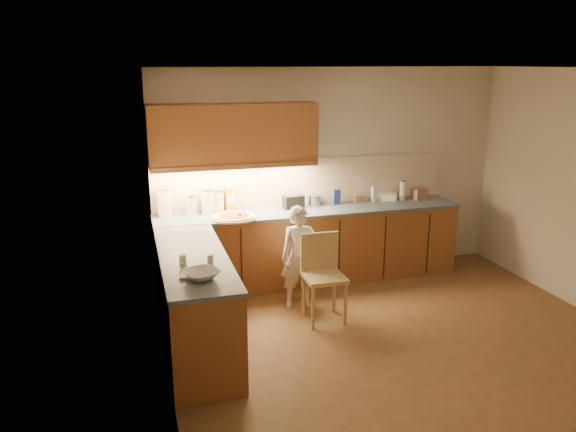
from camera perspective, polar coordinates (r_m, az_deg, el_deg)
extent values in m
plane|color=brown|center=(5.84, 11.10, -11.98)|extent=(4.50, 4.50, 0.00)
cube|color=beige|center=(7.16, 4.41, 4.42)|extent=(4.50, 0.04, 2.60)
cube|color=beige|center=(3.81, 25.86, -7.05)|extent=(4.50, 0.04, 2.60)
cube|color=beige|center=(4.78, -12.85, -1.47)|extent=(0.04, 4.00, 2.60)
cube|color=white|center=(5.20, 12.61, 14.42)|extent=(4.50, 4.00, 0.04)
cube|color=brown|center=(6.98, 2.23, -3.13)|extent=(3.75, 0.60, 0.88)
cube|color=brown|center=(5.48, -9.41, -8.70)|extent=(0.60, 2.00, 0.88)
cube|color=#445361|center=(6.85, 2.27, 0.52)|extent=(3.77, 0.62, 0.04)
cube|color=#445361|center=(5.31, -9.63, -4.15)|extent=(0.62, 2.02, 0.04)
cube|color=black|center=(6.40, -10.04, -5.11)|extent=(0.02, 0.01, 0.80)
cube|color=black|center=(6.48, -4.75, -4.65)|extent=(0.02, 0.01, 0.80)
cube|color=black|center=(6.62, 0.36, -4.18)|extent=(0.02, 0.01, 0.80)
cube|color=black|center=(6.80, 5.23, -3.70)|extent=(0.02, 0.01, 0.80)
cube|color=black|center=(7.03, 9.80, -3.22)|extent=(0.02, 0.01, 0.80)
cube|color=black|center=(7.30, 14.06, -2.75)|extent=(0.02, 0.01, 0.80)
cube|color=beige|center=(7.04, 1.57, 3.53)|extent=(3.75, 0.02, 0.58)
cube|color=brown|center=(6.57, -5.55, 8.27)|extent=(1.95, 0.35, 0.70)
cube|color=brown|center=(6.45, -5.19, 5.00)|extent=(1.95, 0.02, 0.06)
cylinder|color=tan|center=(6.46, -5.52, -0.18)|extent=(0.51, 0.51, 0.02)
cylinder|color=#FFECC7|center=(6.45, -5.52, 0.00)|extent=(0.45, 0.45, 0.02)
cylinder|color=#AE2D17|center=(6.45, -5.53, 0.10)|extent=(0.36, 0.36, 0.01)
sphere|color=white|center=(6.41, -4.93, 0.25)|extent=(0.07, 0.07, 0.07)
cylinder|color=white|center=(6.35, -4.46, 0.41)|extent=(0.08, 0.11, 0.21)
imported|color=silver|center=(6.22, 1.18, -4.18)|extent=(0.45, 0.33, 1.15)
cylinder|color=tan|center=(5.80, 2.56, -9.34)|extent=(0.04, 0.04, 0.46)
cylinder|color=tan|center=(5.90, 5.85, -8.94)|extent=(0.04, 0.04, 0.46)
cylinder|color=tan|center=(6.10, 1.58, -8.02)|extent=(0.04, 0.04, 0.46)
cylinder|color=tan|center=(6.20, 4.72, -7.67)|extent=(0.04, 0.04, 0.46)
cube|color=tan|center=(5.90, 3.72, -6.23)|extent=(0.42, 0.42, 0.04)
cube|color=tan|center=(5.99, 3.19, -3.58)|extent=(0.41, 0.05, 0.41)
imported|color=white|center=(4.73, -8.80, -5.89)|extent=(0.37, 0.37, 0.07)
cylinder|color=silver|center=(6.64, -12.45, 1.31)|extent=(0.16, 0.16, 0.32)
cylinder|color=tan|center=(6.60, -12.54, 2.76)|extent=(0.17, 0.17, 0.02)
cylinder|color=beige|center=(6.67, -9.78, 1.09)|extent=(0.13, 0.13, 0.23)
cylinder|color=tan|center=(6.64, -9.83, 2.13)|extent=(0.14, 0.14, 0.02)
cylinder|color=silver|center=(6.69, -8.15, 1.46)|extent=(0.16, 0.16, 0.29)
cylinder|color=tan|center=(6.65, -8.20, 2.76)|extent=(0.17, 0.17, 0.02)
cylinder|color=beige|center=(6.74, -7.22, 1.49)|extent=(0.16, 0.16, 0.26)
cylinder|color=gray|center=(6.71, -7.26, 2.65)|extent=(0.17, 0.17, 0.02)
cube|color=gold|center=(6.76, -5.86, 1.77)|extent=(0.12, 0.09, 0.31)
cube|color=silver|center=(6.72, -5.90, 3.27)|extent=(0.08, 0.06, 0.05)
cube|color=black|center=(6.88, 0.55, 1.45)|extent=(0.26, 0.17, 0.16)
cube|color=#AEAFB3|center=(6.85, 0.32, 2.09)|extent=(0.04, 0.11, 0.00)
cube|color=#AEAFB3|center=(6.87, 0.79, 2.14)|extent=(0.04, 0.11, 0.00)
cylinder|color=#A2A2A6|center=(7.02, 2.67, 1.58)|extent=(0.17, 0.17, 0.12)
cylinder|color=#A2A2A6|center=(7.00, 2.67, 2.11)|extent=(0.18, 0.18, 0.01)
cube|color=#2E428A|center=(7.09, 4.89, 1.96)|extent=(0.11, 0.08, 0.19)
cube|color=#A18356|center=(7.26, 7.18, 1.80)|extent=(0.13, 0.10, 0.09)
cube|color=white|center=(7.31, 8.74, 2.22)|extent=(0.07, 0.07, 0.19)
cube|color=white|center=(7.42, 10.11, 1.95)|extent=(0.25, 0.21, 0.08)
cylinder|color=white|center=(7.42, 11.57, 2.50)|extent=(0.08, 0.08, 0.24)
cylinder|color=gray|center=(7.39, 11.62, 3.47)|extent=(0.08, 0.08, 0.02)
cube|color=tan|center=(7.53, 13.23, 2.19)|extent=(0.20, 0.17, 0.14)
cube|color=silver|center=(4.81, -9.26, -5.85)|extent=(0.31, 0.26, 0.02)
cylinder|color=white|center=(5.08, -10.64, -4.37)|extent=(0.08, 0.08, 0.09)
cylinder|color=silver|center=(5.08, -7.91, -4.31)|extent=(0.07, 0.07, 0.07)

